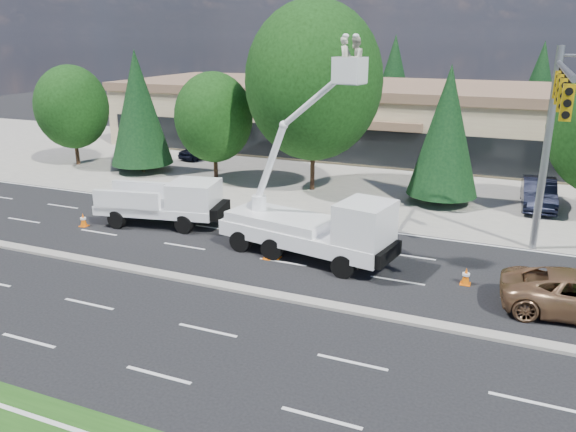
% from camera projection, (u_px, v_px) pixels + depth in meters
% --- Properties ---
extents(ground, '(140.00, 140.00, 0.00)m').
position_uv_depth(ground, '(250.00, 292.00, 21.53)').
color(ground, black).
rests_on(ground, ground).
extents(concrete_apron, '(140.00, 22.00, 0.01)m').
position_uv_depth(concrete_apron, '(377.00, 176.00, 39.09)').
color(concrete_apron, gray).
rests_on(concrete_apron, ground).
extents(road_median, '(120.00, 0.55, 0.12)m').
position_uv_depth(road_median, '(250.00, 291.00, 21.51)').
color(road_median, gray).
rests_on(road_median, ground).
extents(strip_mall, '(50.40, 15.40, 5.50)m').
position_uv_depth(strip_mall, '(408.00, 117.00, 46.99)').
color(strip_mall, tan).
rests_on(strip_mall, ground).
extents(tree_front_a, '(5.32, 5.32, 7.39)m').
position_uv_depth(tree_front_a, '(72.00, 107.00, 41.42)').
color(tree_front_a, '#332114').
rests_on(tree_front_a, ground).
extents(tree_front_b, '(4.32, 4.32, 8.51)m').
position_uv_depth(tree_front_b, '(138.00, 108.00, 39.15)').
color(tree_front_b, '#332114').
rests_on(tree_front_b, ground).
extents(tree_front_c, '(5.18, 5.18, 7.19)m').
position_uv_depth(tree_front_c, '(214.00, 117.00, 37.07)').
color(tree_front_c, '#332114').
rests_on(tree_front_c, ground).
extents(tree_front_d, '(8.30, 8.30, 11.52)m').
position_uv_depth(tree_front_d, '(314.00, 81.00, 33.73)').
color(tree_front_d, '#332114').
rests_on(tree_front_d, ground).
extents(tree_front_e, '(4.02, 4.02, 7.92)m').
position_uv_depth(tree_front_e, '(446.00, 131.00, 31.57)').
color(tree_front_e, '#332114').
rests_on(tree_front_e, ground).
extents(tree_back_a, '(5.08, 5.08, 10.01)m').
position_uv_depth(tree_back_a, '(271.00, 72.00, 63.36)').
color(tree_back_a, '#332114').
rests_on(tree_back_a, ground).
extents(tree_back_b, '(4.82, 4.82, 9.49)m').
position_uv_depth(tree_back_b, '(394.00, 78.00, 58.32)').
color(tree_back_b, '#332114').
rests_on(tree_back_b, ground).
extents(tree_back_c, '(4.53, 4.53, 8.93)m').
position_uv_depth(tree_back_c, '(539.00, 86.00, 53.29)').
color(tree_back_c, '#332114').
rests_on(tree_back_c, ground).
extents(signal_mast, '(2.76, 10.16, 9.00)m').
position_uv_depth(signal_mast, '(553.00, 124.00, 22.18)').
color(signal_mast, gray).
rests_on(signal_mast, ground).
extents(utility_pickup, '(6.55, 3.40, 2.39)m').
position_uv_depth(utility_pickup, '(167.00, 207.00, 28.83)').
color(utility_pickup, white).
rests_on(utility_pickup, ground).
extents(bucket_truck, '(8.09, 3.77, 9.45)m').
position_uv_depth(bucket_truck, '(318.00, 216.00, 24.02)').
color(bucket_truck, white).
rests_on(bucket_truck, ground).
extents(traffic_cone_a, '(0.40, 0.40, 0.70)m').
position_uv_depth(traffic_cone_a, '(83.00, 220.00, 28.83)').
color(traffic_cone_a, '#EF6107').
rests_on(traffic_cone_a, ground).
extents(traffic_cone_b, '(0.40, 0.40, 0.70)m').
position_uv_depth(traffic_cone_b, '(268.00, 251.00, 24.63)').
color(traffic_cone_b, '#EF6107').
rests_on(traffic_cone_b, ground).
extents(traffic_cone_c, '(0.40, 0.40, 0.70)m').
position_uv_depth(traffic_cone_c, '(276.00, 251.00, 24.72)').
color(traffic_cone_c, '#EF6107').
rests_on(traffic_cone_c, ground).
extents(traffic_cone_d, '(0.40, 0.40, 0.70)m').
position_uv_depth(traffic_cone_d, '(466.00, 276.00, 22.10)').
color(traffic_cone_d, '#EF6107').
rests_on(traffic_cone_d, ground).
extents(traffic_cone_e, '(0.40, 0.40, 0.70)m').
position_uv_depth(traffic_cone_e, '(573.00, 289.00, 20.96)').
color(traffic_cone_e, '#EF6107').
rests_on(traffic_cone_e, ground).
extents(parked_car_west, '(2.70, 4.36, 1.39)m').
position_uv_depth(parked_car_west, '(202.00, 149.00, 44.79)').
color(parked_car_west, black).
rests_on(parked_car_west, ground).
extents(parked_car_east, '(1.98, 5.08, 1.65)m').
position_uv_depth(parked_car_east, '(539.00, 193.00, 31.89)').
color(parked_car_east, black).
rests_on(parked_car_east, ground).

